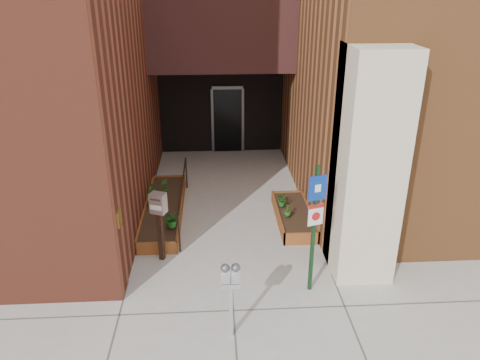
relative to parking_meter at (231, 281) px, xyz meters
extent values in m
plane|color=#9E9991|center=(0.07, 1.60, -1.07)|extent=(80.00, 80.00, 0.00)
cube|color=beige|center=(2.62, 1.80, 1.13)|extent=(1.10, 1.20, 4.40)
cube|color=black|center=(0.07, 7.60, 2.93)|extent=(4.20, 2.00, 2.00)
cube|color=black|center=(0.07, 9.00, 0.43)|extent=(4.00, 0.30, 3.00)
cube|color=black|center=(0.27, 8.82, -0.02)|extent=(0.90, 0.06, 2.10)
cube|color=#B79338|center=(-1.92, 1.40, 0.43)|extent=(0.04, 0.30, 0.30)
cube|color=brown|center=(-1.48, 2.52, -0.92)|extent=(0.90, 0.04, 0.30)
cube|color=brown|center=(-1.48, 6.08, -0.92)|extent=(0.90, 0.04, 0.30)
cube|color=brown|center=(-1.91, 4.30, -0.92)|extent=(0.04, 3.60, 0.30)
cube|color=brown|center=(-1.05, 4.30, -0.92)|extent=(0.04, 3.60, 0.30)
cube|color=black|center=(-1.48, 4.30, -0.94)|extent=(0.82, 3.52, 0.26)
cube|color=brown|center=(1.67, 2.72, -0.92)|extent=(0.80, 0.04, 0.30)
cube|color=brown|center=(1.67, 4.88, -0.92)|extent=(0.80, 0.04, 0.30)
cube|color=brown|center=(1.29, 3.80, -0.92)|extent=(0.04, 2.20, 0.30)
cube|color=brown|center=(2.05, 3.80, -0.92)|extent=(0.04, 2.20, 0.30)
cube|color=black|center=(1.67, 3.80, -0.94)|extent=(0.72, 2.12, 0.26)
cylinder|color=black|center=(-0.98, 2.60, -0.62)|extent=(0.04, 0.04, 0.90)
cylinder|color=black|center=(-0.98, 5.90, -0.62)|extent=(0.04, 0.04, 0.90)
cylinder|color=black|center=(-0.98, 4.25, -0.19)|extent=(0.04, 3.30, 0.04)
cube|color=#B7B7BA|center=(0.00, 0.00, -0.59)|extent=(0.06, 0.06, 0.96)
cube|color=#B7B7BA|center=(0.00, 0.00, -0.07)|extent=(0.29, 0.12, 0.08)
cube|color=#B7B7BA|center=(-0.08, 0.00, 0.10)|extent=(0.14, 0.10, 0.25)
sphere|color=#59595B|center=(-0.08, 0.00, 0.24)|extent=(0.14, 0.14, 0.14)
cube|color=white|center=(-0.08, -0.05, 0.12)|extent=(0.09, 0.01, 0.05)
cube|color=#B21414|center=(-0.08, -0.05, 0.04)|extent=(0.09, 0.01, 0.03)
cube|color=#B7B7BA|center=(0.08, 0.00, 0.10)|extent=(0.14, 0.10, 0.25)
sphere|color=#59595B|center=(0.08, 0.00, 0.24)|extent=(0.14, 0.14, 0.14)
cube|color=white|center=(0.08, -0.05, 0.12)|extent=(0.09, 0.01, 0.05)
cube|color=#B21414|center=(0.08, -0.05, 0.04)|extent=(0.09, 0.01, 0.03)
cube|color=black|center=(1.53, 1.14, 0.19)|extent=(0.07, 0.07, 2.52)
cube|color=navy|center=(1.54, 1.11, 1.05)|extent=(0.34, 0.12, 0.46)
cube|color=white|center=(1.54, 1.10, 1.05)|extent=(0.11, 0.05, 0.14)
cube|color=white|center=(1.54, 1.11, 0.53)|extent=(0.28, 0.11, 0.40)
cube|color=#B21414|center=(1.54, 1.10, 0.70)|extent=(0.28, 0.10, 0.07)
cylinder|color=#B21414|center=(1.54, 1.10, 0.51)|extent=(0.16, 0.06, 0.16)
cube|color=black|center=(-1.34, 2.35, -0.52)|extent=(0.13, 0.13, 1.10)
cube|color=silver|center=(-1.34, 2.35, 0.23)|extent=(0.36, 0.32, 0.42)
cube|color=#59595B|center=(-1.38, 2.24, 0.35)|extent=(0.21, 0.09, 0.04)
cube|color=white|center=(-1.38, 2.24, 0.18)|extent=(0.23, 0.10, 0.10)
imported|color=#1C601B|center=(-1.18, 3.17, -0.57)|extent=(0.52, 0.52, 0.41)
imported|color=#1B5719|center=(-1.78, 4.25, -0.58)|extent=(0.29, 0.29, 0.39)
imported|color=#1B5F1B|center=(-1.78, 4.80, -0.59)|extent=(0.27, 0.27, 0.36)
imported|color=#1E5919|center=(-1.50, 4.94, -0.58)|extent=(0.29, 0.29, 0.38)
imported|color=#255618|center=(1.46, 3.51, -0.63)|extent=(0.17, 0.17, 0.30)
imported|color=#1A5E1B|center=(1.42, 4.19, -0.62)|extent=(0.18, 0.18, 0.31)
imported|color=#1E5F1B|center=(1.42, 4.03, -0.62)|extent=(0.29, 0.29, 0.31)
camera|label=1|loc=(-0.21, -6.04, 4.38)|focal=35.00mm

